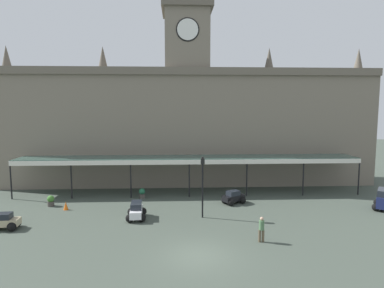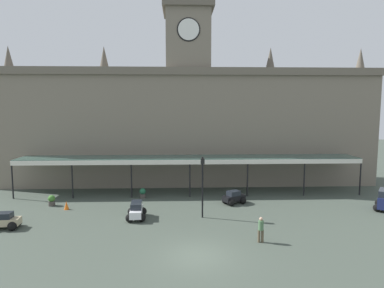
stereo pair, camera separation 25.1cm
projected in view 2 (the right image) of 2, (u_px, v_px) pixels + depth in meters
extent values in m
plane|color=#414B41|center=(197.00, 256.00, 19.00)|extent=(140.00, 140.00, 0.00)
cube|color=slate|center=(188.00, 127.00, 37.42)|extent=(41.78, 5.53, 12.92)
cube|color=#685F52|center=(189.00, 71.00, 33.86)|extent=(41.78, 0.30, 0.80)
cube|color=slate|center=(188.00, 42.00, 36.38)|extent=(4.80, 4.80, 6.31)
cube|color=#61594D|center=(188.00, 8.00, 35.98)|extent=(5.50, 5.50, 1.00)
cylinder|color=white|center=(189.00, 29.00, 33.85)|extent=(2.20, 0.12, 2.20)
cylinder|color=black|center=(189.00, 29.00, 33.89)|extent=(2.46, 0.06, 2.46)
cone|color=#5B5448|center=(8.00, 57.00, 35.83)|extent=(1.10, 1.10, 2.60)
cone|color=#5B5448|center=(104.00, 58.00, 36.22)|extent=(1.10, 1.10, 2.60)
cone|color=#5B5448|center=(270.00, 59.00, 36.93)|extent=(1.10, 1.10, 2.60)
cone|color=#5B5448|center=(360.00, 60.00, 37.33)|extent=(1.10, 1.10, 2.60)
cube|color=#38564C|center=(189.00, 158.00, 32.79)|extent=(33.93, 3.20, 0.16)
cube|color=silver|center=(190.00, 162.00, 31.22)|extent=(33.93, 0.12, 0.44)
cylinder|color=black|center=(12.00, 180.00, 30.92)|extent=(0.14, 0.14, 3.59)
cylinder|color=black|center=(72.00, 180.00, 31.13)|extent=(0.14, 0.14, 3.59)
cylinder|color=black|center=(131.00, 179.00, 31.34)|extent=(0.14, 0.14, 3.59)
cylinder|color=black|center=(190.00, 179.00, 31.56)|extent=(0.14, 0.14, 3.59)
cylinder|color=black|center=(247.00, 178.00, 31.77)|extent=(0.14, 0.14, 3.59)
cylinder|color=black|center=(304.00, 178.00, 31.98)|extent=(0.14, 0.14, 3.59)
cylinder|color=black|center=(360.00, 177.00, 32.19)|extent=(0.14, 0.14, 3.59)
sphere|color=black|center=(379.00, 203.00, 28.57)|extent=(0.64, 0.64, 0.64)
sphere|color=black|center=(377.00, 208.00, 27.17)|extent=(0.64, 0.64, 0.64)
cube|color=tan|center=(5.00, 222.00, 23.27)|extent=(2.11, 1.03, 0.50)
cube|color=#1E232B|center=(4.00, 215.00, 23.22)|extent=(1.16, 0.88, 0.42)
sphere|color=black|center=(18.00, 222.00, 23.80)|extent=(0.64, 0.64, 0.64)
sphere|color=black|center=(12.00, 226.00, 22.93)|extent=(0.64, 0.64, 0.64)
cube|color=silver|center=(136.00, 212.00, 25.42)|extent=(1.02, 2.30, 0.55)
cube|color=#1E232B|center=(136.00, 205.00, 25.56)|extent=(0.91, 1.59, 0.45)
sphere|color=black|center=(142.00, 218.00, 24.72)|extent=(0.64, 0.64, 0.64)
sphere|color=black|center=(130.00, 218.00, 24.63)|extent=(0.64, 0.64, 0.64)
sphere|color=black|center=(143.00, 211.00, 26.25)|extent=(0.64, 0.64, 0.64)
sphere|color=black|center=(132.00, 212.00, 26.17)|extent=(0.64, 0.64, 0.64)
cube|color=black|center=(234.00, 198.00, 29.43)|extent=(2.22, 1.78, 0.50)
cube|color=#1E232B|center=(234.00, 193.00, 29.35)|extent=(1.35, 1.24, 0.42)
sphere|color=black|center=(237.00, 198.00, 30.18)|extent=(0.64, 0.64, 0.64)
sphere|color=black|center=(243.00, 200.00, 29.44)|extent=(0.64, 0.64, 0.64)
sphere|color=black|center=(225.00, 200.00, 29.47)|extent=(0.64, 0.64, 0.64)
sphere|color=black|center=(231.00, 202.00, 28.72)|extent=(0.64, 0.64, 0.64)
cylinder|color=brown|center=(259.00, 236.00, 20.92)|extent=(0.17, 0.17, 0.82)
cylinder|color=brown|center=(262.00, 236.00, 20.91)|extent=(0.17, 0.17, 0.82)
cylinder|color=#4C724C|center=(261.00, 225.00, 20.84)|extent=(0.34, 0.34, 0.62)
sphere|color=tan|center=(261.00, 219.00, 20.79)|extent=(0.23, 0.23, 0.23)
cylinder|color=black|center=(202.00, 191.00, 25.49)|extent=(0.13, 0.13, 4.31)
cube|color=black|center=(203.00, 161.00, 25.23)|extent=(0.30, 0.30, 0.44)
sphere|color=black|center=(203.00, 158.00, 25.20)|extent=(0.14, 0.14, 0.14)
cone|color=orange|center=(66.00, 205.00, 27.73)|extent=(0.40, 0.40, 0.70)
cylinder|color=#47423D|center=(52.00, 203.00, 28.81)|extent=(0.56, 0.56, 0.42)
sphere|color=#3D762D|center=(52.00, 198.00, 28.76)|extent=(0.60, 0.60, 0.60)
cylinder|color=#47423D|center=(143.00, 196.00, 31.31)|extent=(0.56, 0.56, 0.42)
sphere|color=#1F5C3D|center=(143.00, 191.00, 31.26)|extent=(0.60, 0.60, 0.60)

